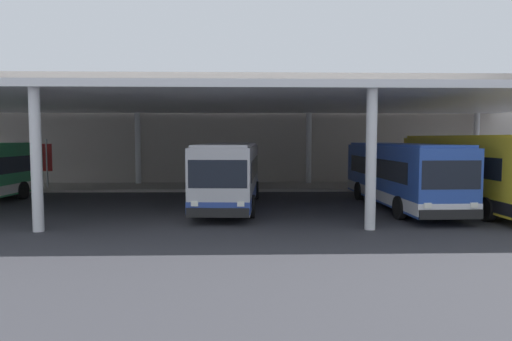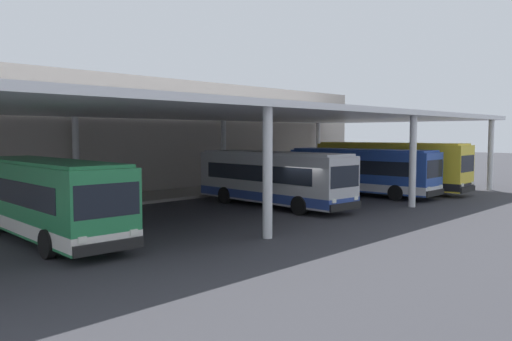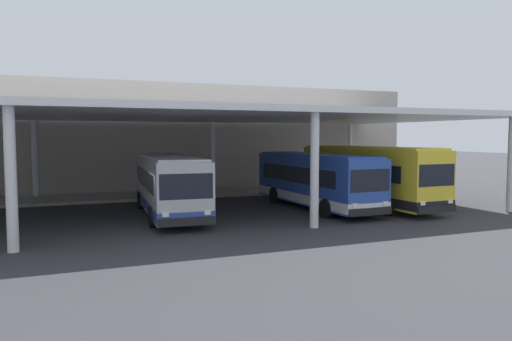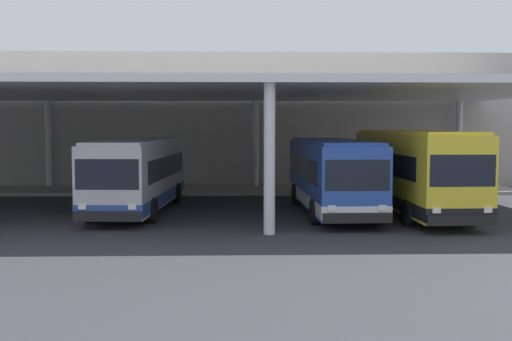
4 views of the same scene
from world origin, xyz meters
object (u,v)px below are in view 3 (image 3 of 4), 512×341
(bus_second_bay, at_px, (169,184))
(bus_middle_bay, at_px, (315,180))
(trash_bin, at_px, (320,181))
(bench_waiting, at_px, (275,182))
(bus_far_bay, at_px, (367,175))

(bus_second_bay, xyz_separation_m, bus_middle_bay, (8.42, -0.64, 0.00))
(bus_middle_bay, relative_size, trash_bin, 10.80)
(bus_second_bay, height_order, trash_bin, bus_second_bay)
(bench_waiting, bearing_deg, bus_second_bay, -139.91)
(bus_second_bay, distance_m, bus_far_bay, 11.92)
(bench_waiting, relative_size, trash_bin, 1.84)
(bus_middle_bay, height_order, bus_far_bay, bus_far_bay)
(bus_far_bay, distance_m, trash_bin, 9.27)
(bus_middle_bay, relative_size, bus_far_bay, 0.93)
(bus_middle_bay, bearing_deg, bus_far_bay, -3.97)
(bus_far_bay, distance_m, bench_waiting, 9.55)
(bus_second_bay, distance_m, trash_bin, 15.99)
(bus_far_bay, bearing_deg, bench_waiting, 101.59)
(trash_bin, bearing_deg, bus_second_bay, -149.42)
(bus_far_bay, height_order, bench_waiting, bus_far_bay)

